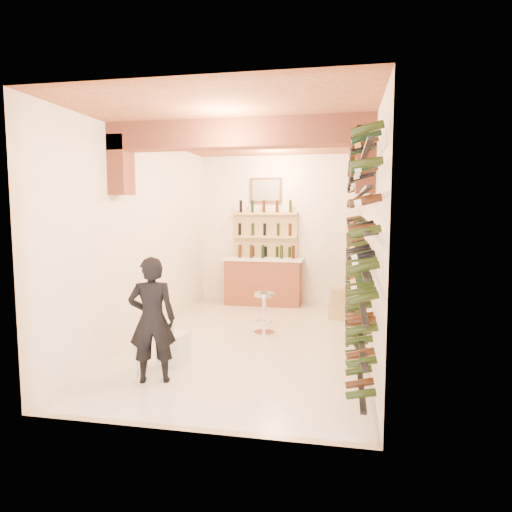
{
  "coord_description": "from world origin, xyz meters",
  "views": [
    {
      "loc": [
        1.39,
        -6.82,
        2.07
      ],
      "look_at": [
        0.0,
        0.3,
        1.3
      ],
      "focal_mm": 31.77,
      "sensor_mm": 36.0,
      "label": 1
    }
  ],
  "objects_px": {
    "person": "(152,320)",
    "crate_lower": "(343,311)",
    "tasting_table": "(154,331)",
    "wine_rack": "(354,243)",
    "chrome_barstool": "(264,310)",
    "back_counter": "(263,280)",
    "white_stool": "(174,348)"
  },
  "relations": [
    {
      "from": "chrome_barstool",
      "to": "person",
      "type": "bearing_deg",
      "value": -112.12
    },
    {
      "from": "tasting_table",
      "to": "chrome_barstool",
      "type": "bearing_deg",
      "value": 56.72
    },
    {
      "from": "wine_rack",
      "to": "chrome_barstool",
      "type": "relative_size",
      "value": 8.3
    },
    {
      "from": "tasting_table",
      "to": "crate_lower",
      "type": "height_order",
      "value": "tasting_table"
    },
    {
      "from": "wine_rack",
      "to": "back_counter",
      "type": "relative_size",
      "value": 3.35
    },
    {
      "from": "tasting_table",
      "to": "person",
      "type": "xyz_separation_m",
      "value": [
        0.1,
        -0.27,
        0.22
      ]
    },
    {
      "from": "white_stool",
      "to": "crate_lower",
      "type": "xyz_separation_m",
      "value": [
        2.22,
        2.95,
        -0.06
      ]
    },
    {
      "from": "wine_rack",
      "to": "white_stool",
      "type": "bearing_deg",
      "value": -151.79
    },
    {
      "from": "white_stool",
      "to": "person",
      "type": "relative_size",
      "value": 0.27
    },
    {
      "from": "person",
      "to": "chrome_barstool",
      "type": "height_order",
      "value": "person"
    },
    {
      "from": "wine_rack",
      "to": "person",
      "type": "distance_m",
      "value": 3.13
    },
    {
      "from": "person",
      "to": "chrome_barstool",
      "type": "xyz_separation_m",
      "value": [
        0.94,
        2.31,
        -0.36
      ]
    },
    {
      "from": "tasting_table",
      "to": "person",
      "type": "bearing_deg",
      "value": -76.3
    },
    {
      "from": "person",
      "to": "crate_lower",
      "type": "relative_size",
      "value": 3.05
    },
    {
      "from": "person",
      "to": "crate_lower",
      "type": "xyz_separation_m",
      "value": [
        2.22,
        3.6,
        -0.61
      ]
    },
    {
      "from": "person",
      "to": "tasting_table",
      "type": "bearing_deg",
      "value": -88.12
    },
    {
      "from": "crate_lower",
      "to": "person",
      "type": "bearing_deg",
      "value": -121.72
    },
    {
      "from": "back_counter",
      "to": "crate_lower",
      "type": "distance_m",
      "value": 1.99
    },
    {
      "from": "back_counter",
      "to": "person",
      "type": "bearing_deg",
      "value": -96.56
    },
    {
      "from": "tasting_table",
      "to": "person",
      "type": "relative_size",
      "value": 0.52
    },
    {
      "from": "wine_rack",
      "to": "person",
      "type": "relative_size",
      "value": 3.78
    },
    {
      "from": "person",
      "to": "crate_lower",
      "type": "height_order",
      "value": "person"
    },
    {
      "from": "wine_rack",
      "to": "chrome_barstool",
      "type": "distance_m",
      "value": 1.87
    },
    {
      "from": "white_stool",
      "to": "chrome_barstool",
      "type": "distance_m",
      "value": 1.92
    },
    {
      "from": "white_stool",
      "to": "chrome_barstool",
      "type": "xyz_separation_m",
      "value": [
        0.94,
        1.67,
        0.19
      ]
    },
    {
      "from": "back_counter",
      "to": "chrome_barstool",
      "type": "distance_m",
      "value": 2.28
    },
    {
      "from": "tasting_table",
      "to": "chrome_barstool",
      "type": "xyz_separation_m",
      "value": [
        1.04,
        2.04,
        -0.14
      ]
    },
    {
      "from": "wine_rack",
      "to": "white_stool",
      "type": "distance_m",
      "value": 2.98
    },
    {
      "from": "person",
      "to": "chrome_barstool",
      "type": "relative_size",
      "value": 2.2
    },
    {
      "from": "chrome_barstool",
      "to": "tasting_table",
      "type": "bearing_deg",
      "value": -116.99
    },
    {
      "from": "crate_lower",
      "to": "tasting_table",
      "type": "bearing_deg",
      "value": -124.94
    },
    {
      "from": "person",
      "to": "chrome_barstool",
      "type": "distance_m",
      "value": 2.52
    }
  ]
}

